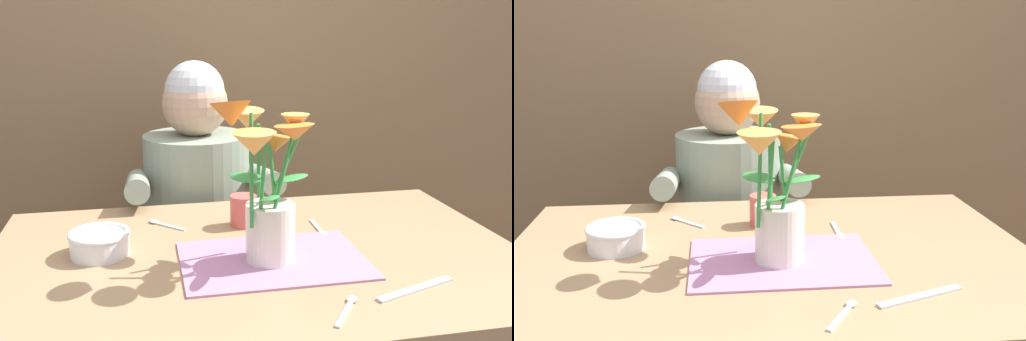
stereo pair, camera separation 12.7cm
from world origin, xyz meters
The scene contains 12 objects.
wood_panel_backdrop centered at (0.00, 1.05, 1.25)m, with size 4.00×0.10×2.50m, color brown.
dining_table centered at (0.00, 0.00, 0.64)m, with size 1.20×0.80×0.74m.
seated_person centered at (-0.07, 0.62, 0.56)m, with size 0.45×0.47×1.14m.
striped_placemat centered at (0.02, -0.05, 0.74)m, with size 0.40×0.28×0.01m, color #B275A3.
flower_vase centered at (0.00, -0.05, 0.92)m, with size 0.24×0.26×0.36m.
ceramic_bowl centered at (-0.35, 0.06, 0.77)m, with size 0.14×0.14×0.06m.
dinner_knife centered at (0.26, -0.24, 0.74)m, with size 0.19×0.02×0.01m, color silver.
tea_cup centered at (0.00, 0.19, 0.78)m, with size 0.09×0.07×0.08m.
spoon_0 centered at (0.08, 0.31, 0.74)m, with size 0.03×0.12×0.01m.
spoon_1 centered at (-0.21, 0.23, 0.74)m, with size 0.10×0.09×0.01m.
spoon_2 centered at (0.18, 0.11, 0.74)m, with size 0.02×0.12×0.01m.
spoon_3 centered at (0.11, -0.28, 0.74)m, with size 0.08×0.11×0.01m.
Camera 2 is at (-0.12, -1.17, 1.24)m, focal length 39.33 mm.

